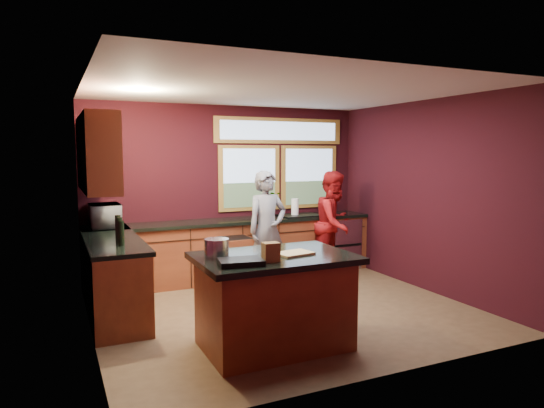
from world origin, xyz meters
TOP-DOWN VIEW (x-y plane):
  - floor at (0.00, 0.00)m, footprint 4.50×4.50m
  - room_shell at (-0.60, 0.32)m, footprint 4.52×4.02m
  - back_counter at (0.20, 1.70)m, footprint 4.50×0.64m
  - left_counter at (-1.95, 0.85)m, footprint 0.64×2.30m
  - island at (-0.59, -1.00)m, footprint 1.55×1.05m
  - person_grey at (0.23, 1.01)m, footprint 0.66×0.48m
  - person_red at (1.51, 1.25)m, footprint 1.01×0.94m
  - microwave at (-1.92, 1.68)m, footprint 0.41×0.60m
  - potted_plant at (0.59, 1.75)m, footprint 0.37×0.32m
  - paper_towel at (1.03, 1.70)m, footprint 0.12×0.12m
  - cutting_board at (-0.39, -1.05)m, footprint 0.39×0.31m
  - stock_pot at (-1.14, -0.85)m, footprint 0.24×0.24m
  - paper_bag at (-0.74, -1.25)m, footprint 0.16×0.13m
  - black_tray at (-1.04, -1.25)m, footprint 0.44×0.34m

SIDE VIEW (x-z plane):
  - floor at x=0.00m, z-range 0.00..0.00m
  - back_counter at x=0.20m, z-range 0.00..0.93m
  - left_counter at x=-1.95m, z-range 0.00..0.93m
  - island at x=-0.59m, z-range 0.01..0.95m
  - person_red at x=1.51m, z-range 0.00..1.67m
  - person_grey at x=0.23m, z-range 0.00..1.70m
  - cutting_board at x=-0.39m, z-range 0.94..0.96m
  - black_tray at x=-1.04m, z-range 0.94..0.99m
  - stock_pot at x=-1.14m, z-range 0.94..1.12m
  - paper_bag at x=-0.74m, z-range 0.94..1.12m
  - paper_towel at x=1.03m, z-range 0.93..1.21m
  - microwave at x=-1.92m, z-range 0.93..1.26m
  - potted_plant at x=0.59m, z-range 0.93..1.34m
  - room_shell at x=-0.60m, z-range 0.44..3.15m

